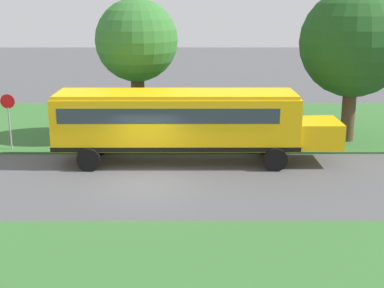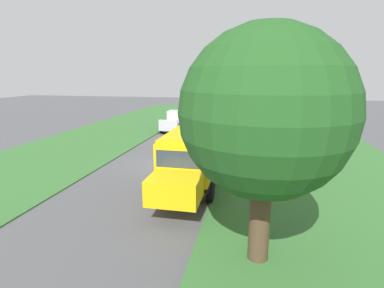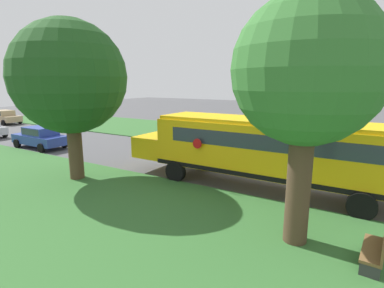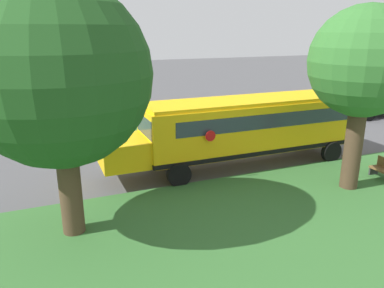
# 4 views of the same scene
# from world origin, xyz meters

# --- Properties ---
(ground_plane) EXTENTS (120.00, 120.00, 0.00)m
(ground_plane) POSITION_xyz_m (0.00, 0.00, 0.00)
(ground_plane) COLOR #4C4C4F
(grass_verge) EXTENTS (12.00, 80.00, 0.08)m
(grass_verge) POSITION_xyz_m (-10.00, 0.00, 0.04)
(grass_verge) COLOR #33662D
(grass_verge) RESTS_ON ground
(grass_far_side) EXTENTS (10.00, 80.00, 0.07)m
(grass_far_side) POSITION_xyz_m (9.00, 0.00, 0.04)
(grass_far_side) COLOR #33662D
(grass_far_side) RESTS_ON ground
(school_bus) EXTENTS (2.84, 12.42, 3.16)m
(school_bus) POSITION_xyz_m (-2.73, 1.48, 1.92)
(school_bus) COLOR yellow
(school_bus) RESTS_ON ground
(pickup_truck) EXTENTS (2.28, 5.40, 2.10)m
(pickup_truck) POSITION_xyz_m (2.70, -13.04, 1.07)
(pickup_truck) COLOR #B7B7BC
(pickup_truck) RESTS_ON ground
(oak_tree_beside_bus) EXTENTS (4.10, 4.10, 7.11)m
(oak_tree_beside_bus) POSITION_xyz_m (-6.89, -0.86, 5.06)
(oak_tree_beside_bus) COLOR #4C3826
(oak_tree_beside_bus) RESTS_ON ground
(oak_tree_roadside_mid) EXTENTS (5.27, 5.27, 7.61)m
(oak_tree_roadside_mid) POSITION_xyz_m (-6.20, 9.82, 4.92)
(oak_tree_roadside_mid) COLOR #4C3826
(oak_tree_roadside_mid) RESTS_ON ground
(stop_sign) EXTENTS (0.08, 0.68, 2.74)m
(stop_sign) POSITION_xyz_m (-4.60, -6.77, 1.74)
(stop_sign) COLOR gray
(stop_sign) RESTS_ON ground
(park_bench) EXTENTS (1.63, 0.59, 0.92)m
(park_bench) POSITION_xyz_m (-6.92, -2.93, 0.47)
(park_bench) COLOR brown
(park_bench) RESTS_ON ground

